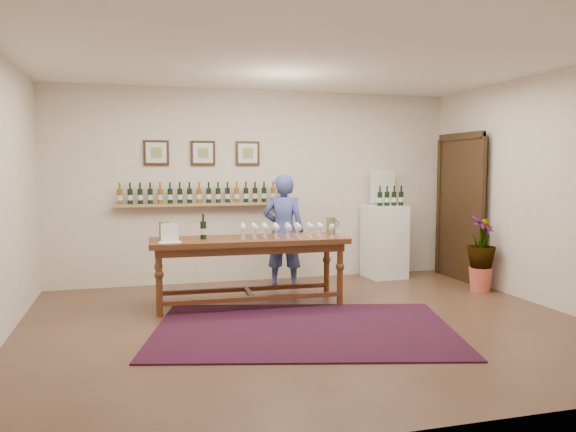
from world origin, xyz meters
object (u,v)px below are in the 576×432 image
object	(u,v)px
tasting_table	(249,248)
display_pedestal	(384,241)
potted_plant	(481,253)
person	(284,231)

from	to	relation	value
tasting_table	display_pedestal	world-z (taller)	display_pedestal
display_pedestal	potted_plant	xyz separation A→B (m)	(0.83, -1.26, -0.03)
tasting_table	person	distance (m)	1.15
display_pedestal	person	world-z (taller)	person
potted_plant	display_pedestal	bearing A→B (deg)	123.20
tasting_table	display_pedestal	xyz separation A→B (m)	(2.34, 1.20, -0.16)
potted_plant	person	size ratio (longest dim) A/B	0.56
display_pedestal	potted_plant	size ratio (longest dim) A/B	1.23
potted_plant	person	world-z (taller)	person
tasting_table	display_pedestal	distance (m)	2.64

